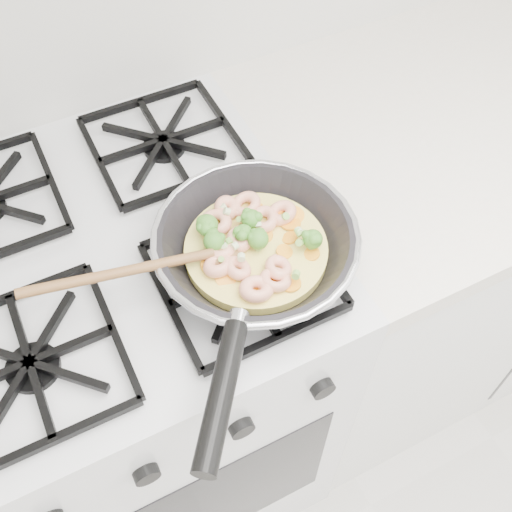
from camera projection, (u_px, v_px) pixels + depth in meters
name	position (u px, v px, depth m)	size (l,w,h in m)	color
stove	(150.00, 372.00, 1.26)	(0.60, 0.60, 0.92)	silver
counter_right	(459.00, 237.00, 1.48)	(1.00, 0.60, 0.90)	white
skillet	(253.00, 248.00, 0.83)	(0.45, 0.41, 0.09)	black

